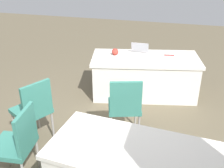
{
  "coord_description": "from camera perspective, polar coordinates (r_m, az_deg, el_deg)",
  "views": [
    {
      "loc": [
        -0.93,
        2.98,
        2.44
      ],
      "look_at": [
        -0.15,
        -0.01,
        0.9
      ],
      "focal_mm": 43.4,
      "sensor_mm": 36.0,
      "label": 1
    }
  ],
  "objects": [
    {
      "name": "table_foreground",
      "position": [
        4.99,
        6.87,
        1.71
      ],
      "size": [
        2.02,
        1.21,
        0.73
      ],
      "rotation": [
        0.0,
        0.0,
        0.2
      ],
      "color": "silver",
      "rests_on": "ground"
    },
    {
      "name": "ground_plane",
      "position": [
        3.96,
        -2.12,
        -11.52
      ],
      "size": [
        14.4,
        14.4,
        0.0
      ],
      "primitive_type": "plane",
      "color": "brown"
    },
    {
      "name": "scissors_red",
      "position": [
        5.01,
        11.97,
        5.96
      ],
      "size": [
        0.18,
        0.06,
        0.01
      ],
      "primitive_type": "cube",
      "rotation": [
        0.0,
        0.0,
        0.14
      ],
      "color": "red",
      "rests_on": "table_foreground"
    },
    {
      "name": "chair_tucked_right",
      "position": [
        3.77,
        -16.24,
        -4.85
      ],
      "size": [
        0.6,
        0.6,
        0.95
      ],
      "rotation": [
        0.0,
        0.0,
        4.2
      ],
      "color": "#9E9993",
      "rests_on": "ground"
    },
    {
      "name": "chair_tucked_left",
      "position": [
        3.7,
        2.71,
        -4.33
      ],
      "size": [
        0.55,
        0.55,
        0.95
      ],
      "rotation": [
        0.0,
        0.0,
        3.43
      ],
      "color": "#9E9993",
      "rests_on": "ground"
    },
    {
      "name": "laptop_silver",
      "position": [
        4.93,
        5.67,
        6.52
      ],
      "size": [
        0.32,
        0.3,
        0.21
      ],
      "rotation": [
        0.0,
        0.0,
        0.01
      ],
      "color": "silver",
      "rests_on": "table_foreground"
    },
    {
      "name": "yarn_ball",
      "position": [
        4.91,
        0.66,
        6.8
      ],
      "size": [
        0.12,
        0.12,
        0.12
      ],
      "primitive_type": "sphere",
      "color": "#B2382D",
      "rests_on": "table_foreground"
    },
    {
      "name": "chair_near_front",
      "position": [
        3.22,
        -19.32,
        -11.39
      ],
      "size": [
        0.48,
        0.48,
        0.95
      ],
      "rotation": [
        0.0,
        0.0,
        4.81
      ],
      "color": "#9E9993",
      "rests_on": "ground"
    }
  ]
}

